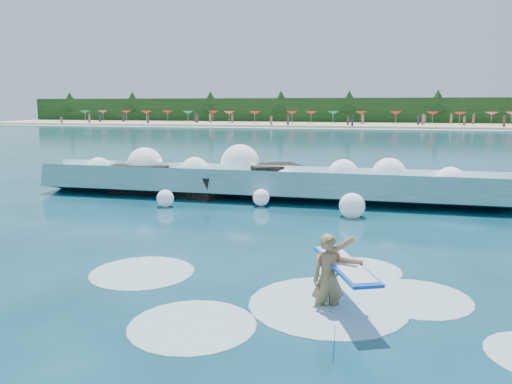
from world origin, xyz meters
TOP-DOWN VIEW (x-y plane):
  - ground at (0.00, 0.00)m, footprint 200.00×200.00m
  - beach at (0.00, 78.00)m, footprint 140.00×20.00m
  - wet_band at (0.00, 67.00)m, footprint 140.00×5.00m
  - treeline at (0.00, 88.00)m, footprint 140.00×4.00m
  - breaking_wave at (0.44, 7.64)m, footprint 18.54×2.86m
  - rock_cluster at (-2.40, 7.92)m, footprint 8.40×3.50m
  - surfer_with_board at (4.18, -3.02)m, footprint 1.39×2.87m
  - wave_spray at (-0.24, 7.70)m, footprint 15.31×4.80m
  - surf_foam at (3.52, -2.68)m, footprint 9.52×5.68m
  - beach_umbrellas at (0.01, 80.23)m, footprint 111.41×6.92m
  - beachgoers at (-0.82, 74.86)m, footprint 105.44×13.17m

SIDE VIEW (x-z plane):
  - ground at x=0.00m, z-range 0.00..0.00m
  - surf_foam at x=3.52m, z-range -0.08..0.08m
  - wet_band at x=0.00m, z-range 0.00..0.08m
  - beach at x=0.00m, z-range 0.00..0.40m
  - rock_cluster at x=-2.40m, z-range -0.27..1.19m
  - breaking_wave at x=0.44m, z-range -0.24..1.36m
  - surfer_with_board at x=4.18m, z-range -0.22..1.46m
  - wave_spray at x=-0.24m, z-range -0.05..2.06m
  - beachgoers at x=-0.82m, z-range 0.14..2.07m
  - beach_umbrellas at x=0.01m, z-range 2.00..2.50m
  - treeline at x=0.00m, z-range 0.00..5.00m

